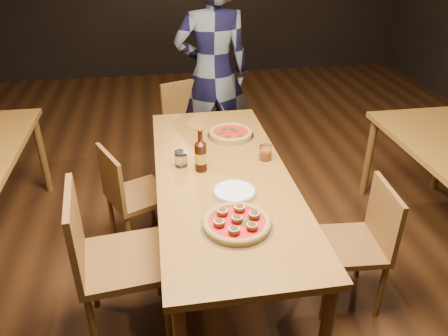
{
  "coord_description": "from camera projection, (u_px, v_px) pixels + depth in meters",
  "views": [
    {
      "loc": [
        -0.36,
        -2.25,
        2.08
      ],
      "look_at": [
        0.0,
        -0.05,
        0.82
      ],
      "focal_mm": 35.0,
      "sensor_mm": 36.0,
      "label": 1
    }
  ],
  "objects": [
    {
      "name": "beer_bottle",
      "position": [
        201.0,
        156.0,
        2.64
      ],
      "size": [
        0.08,
        0.08,
        0.27
      ],
      "rotation": [
        0.0,
        0.0,
        -0.36
      ],
      "color": "black",
      "rests_on": "table_main"
    },
    {
      "name": "plate_stack",
      "position": [
        234.0,
        192.0,
        2.44
      ],
      "size": [
        0.24,
        0.24,
        0.02
      ],
      "primitive_type": "cylinder",
      "color": "white",
      "rests_on": "table_main"
    },
    {
      "name": "chair_end",
      "position": [
        195.0,
        133.0,
        3.83
      ],
      "size": [
        0.55,
        0.55,
        0.92
      ],
      "primitive_type": null,
      "rotation": [
        0.0,
        0.0,
        0.36
      ],
      "color": "brown",
      "rests_on": "ground"
    },
    {
      "name": "table_main",
      "position": [
        223.0,
        184.0,
        2.68
      ],
      "size": [
        0.8,
        2.0,
        0.75
      ],
      "color": "brown",
      "rests_on": "ground"
    },
    {
      "name": "diner",
      "position": [
        213.0,
        74.0,
        3.84
      ],
      "size": [
        0.67,
        0.45,
        1.83
      ],
      "primitive_type": "imported",
      "rotation": [
        0.0,
        0.0,
        3.16
      ],
      "color": "black",
      "rests_on": "ground"
    },
    {
      "name": "chair_main_nw",
      "position": [
        123.0,
        260.0,
        2.36
      ],
      "size": [
        0.51,
        0.51,
        0.98
      ],
      "primitive_type": null,
      "rotation": [
        0.0,
        0.0,
        1.68
      ],
      "color": "brown",
      "rests_on": "ground"
    },
    {
      "name": "chair_main_sw",
      "position": [
        139.0,
        194.0,
        3.07
      ],
      "size": [
        0.51,
        0.51,
        0.82
      ],
      "primitive_type": null,
      "rotation": [
        0.0,
        0.0,
        2.0
      ],
      "color": "brown",
      "rests_on": "ground"
    },
    {
      "name": "pizza_meatball",
      "position": [
        237.0,
        223.0,
        2.17
      ],
      "size": [
        0.37,
        0.37,
        0.07
      ],
      "rotation": [
        0.0,
        0.0,
        -0.07
      ],
      "color": "#B7B7BF",
      "rests_on": "table_main"
    },
    {
      "name": "pizza_margherita",
      "position": [
        231.0,
        133.0,
        3.1
      ],
      "size": [
        0.33,
        0.33,
        0.04
      ],
      "rotation": [
        0.0,
        0.0,
        0.12
      ],
      "color": "#B7B7BF",
      "rests_on": "table_main"
    },
    {
      "name": "amber_glass",
      "position": [
        265.0,
        152.0,
        2.78
      ],
      "size": [
        0.08,
        0.08,
        0.1
      ],
      "primitive_type": "cylinder",
      "color": "#9E4011",
      "rests_on": "table_main"
    },
    {
      "name": "ground",
      "position": [
        223.0,
        268.0,
        3.01
      ],
      "size": [
        9.0,
        9.0,
        0.0
      ],
      "primitive_type": "plane",
      "color": "black"
    },
    {
      "name": "chair_main_e",
      "position": [
        349.0,
        244.0,
        2.58
      ],
      "size": [
        0.42,
        0.42,
        0.84
      ],
      "primitive_type": null,
      "rotation": [
        0.0,
        0.0,
        -1.64
      ],
      "color": "brown",
      "rests_on": "ground"
    },
    {
      "name": "water_glass",
      "position": [
        181.0,
        159.0,
        2.71
      ],
      "size": [
        0.08,
        0.08,
        0.1
      ],
      "primitive_type": "cylinder",
      "color": "white",
      "rests_on": "table_main"
    }
  ]
}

